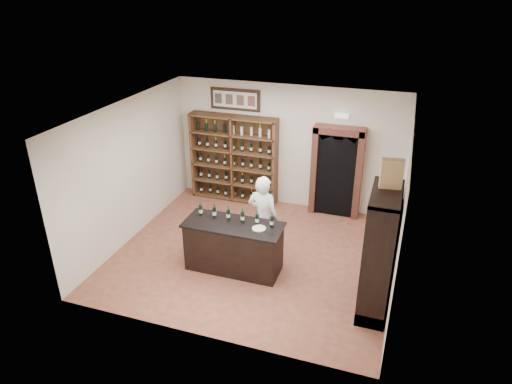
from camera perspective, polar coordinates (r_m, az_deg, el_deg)
floor at (r=9.53m, az=-0.30°, el=-7.75°), size 5.50×5.50×0.00m
ceiling at (r=8.28m, az=-0.35°, el=9.90°), size 5.50×5.50×0.00m
wall_back at (r=11.02m, az=3.90°, el=5.68°), size 5.50×0.04×3.00m
wall_left at (r=9.96m, az=-15.49°, el=2.57°), size 0.04×5.00×3.00m
wall_right at (r=8.41m, az=17.71°, el=-2.09°), size 0.04×5.00×3.00m
wine_shelf at (r=11.38m, az=-2.73°, el=4.22°), size 2.20×0.38×2.20m
framed_picture at (r=11.07m, az=-2.62°, el=11.48°), size 1.25×0.04×0.52m
arched_doorway at (r=10.77m, az=10.05°, el=2.78°), size 1.17×0.35×2.17m
emergency_light at (r=10.44m, az=10.66°, el=9.36°), size 0.30×0.10×0.10m
tasting_counter at (r=8.85m, az=-2.81°, el=-6.86°), size 1.88×0.78×1.00m
counter_bottle_0 at (r=8.90m, az=-6.93°, el=-2.27°), size 0.07×0.07×0.30m
counter_bottle_1 at (r=8.79m, az=-5.22°, el=-2.56°), size 0.07×0.07×0.30m
counter_bottle_2 at (r=8.69m, az=-3.48°, el=-2.85°), size 0.07×0.07×0.30m
counter_bottle_3 at (r=8.59m, az=-1.69°, el=-3.14°), size 0.07×0.07×0.30m
counter_bottle_4 at (r=8.51m, az=0.13°, el=-3.44°), size 0.07×0.07×0.30m
counter_bottle_5 at (r=8.44m, az=1.99°, el=-3.74°), size 0.07×0.07×0.30m
side_cabinet at (r=8.01m, az=15.10°, el=-9.47°), size 0.48×1.20×2.20m
shopkeeper at (r=9.05m, az=0.87°, el=-3.18°), size 0.69×0.50×1.77m
plate at (r=8.41m, az=0.37°, el=-4.59°), size 0.25×0.25×0.02m
wine_crate at (r=7.38m, az=16.59°, el=2.21°), size 0.36×0.18×0.48m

